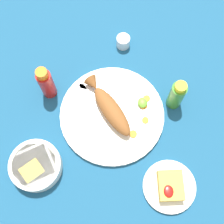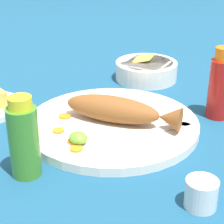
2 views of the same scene
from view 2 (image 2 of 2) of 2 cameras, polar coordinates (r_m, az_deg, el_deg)
ground_plane at (r=0.85m, az=-0.00°, el=-2.31°), size 4.00×4.00×0.00m
main_plate at (r=0.85m, az=-0.00°, el=-1.77°), size 0.36×0.36×0.02m
fried_fish at (r=0.83m, az=1.05°, el=0.26°), size 0.24×0.17×0.05m
fork_near at (r=0.85m, az=6.30°, el=-1.00°), size 0.17×0.09×0.00m
fork_far at (r=0.81m, az=5.96°, el=-2.59°), size 0.07×0.18×0.00m
carrot_slice_near at (r=0.86m, az=-6.66°, el=-0.60°), size 0.03×0.03×0.00m
carrot_slice_mid at (r=0.81m, az=-7.55°, el=-2.62°), size 0.02×0.02×0.00m
carrot_slice_far at (r=0.77m, az=-5.29°, el=-4.10°), size 0.03×0.03×0.00m
carrot_slice_extra at (r=0.74m, az=-5.04°, el=-5.17°), size 0.02×0.02×0.00m
lime_wedge_main at (r=0.76m, az=-4.78°, el=-3.65°), size 0.04×0.03×0.02m
hot_sauce_bottle_red at (r=0.90m, az=15.00°, el=3.61°), size 0.05×0.05×0.16m
hot_sauce_bottle_green at (r=0.69m, az=-12.30°, el=-3.75°), size 0.05×0.05×0.14m
salt_cup at (r=0.64m, az=12.41°, el=-11.36°), size 0.05×0.05×0.05m
guacamole_bowl at (r=1.11m, az=4.83°, el=5.98°), size 0.17×0.17×0.06m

